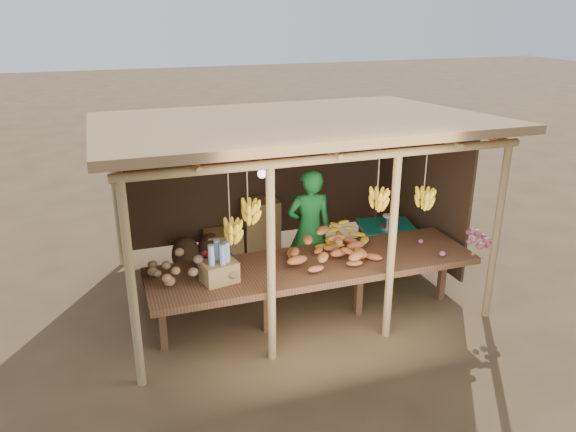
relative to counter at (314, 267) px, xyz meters
name	(u,v)px	position (x,y,z in m)	size (l,w,h in m)	color
ground	(288,287)	(0.00, 0.95, -0.74)	(60.00, 60.00, 0.00)	brown
stall_structure	(289,153)	(0.00, 0.90, 1.17)	(4.70, 3.50, 2.43)	#A68655
counter	(314,267)	(0.00, 0.00, 0.00)	(3.90, 1.05, 0.80)	brown
potato_heap	(190,264)	(-1.44, 0.04, 0.25)	(1.06, 0.64, 0.37)	olive
sweet_potato_heap	(328,247)	(0.16, -0.01, 0.24)	(1.08, 0.65, 0.36)	#C36532
onion_heap	(463,234)	(1.90, -0.19, 0.24)	(0.88, 0.53, 0.36)	#BD5B71
banana_pile	(342,231)	(0.53, 0.40, 0.23)	(0.57, 0.34, 0.35)	yellow
tomato_basin	(215,262)	(-1.14, 0.22, 0.15)	(0.42, 0.42, 0.22)	navy
bottle_box	(219,266)	(-1.16, -0.10, 0.24)	(0.42, 0.36, 0.47)	#A17D48
vendor	(309,229)	(0.30, 0.93, 0.09)	(0.61, 0.40, 1.66)	#1B7D31
tarp_crate	(386,246)	(1.53, 1.04, -0.37)	(0.87, 0.79, 0.90)	brown
carton_stack	(248,233)	(-0.23, 2.15, -0.36)	(1.13, 0.44, 0.86)	#A17D48
burlap_sacks	(198,250)	(-1.03, 2.05, -0.49)	(0.79, 0.42, 0.56)	#412D1E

